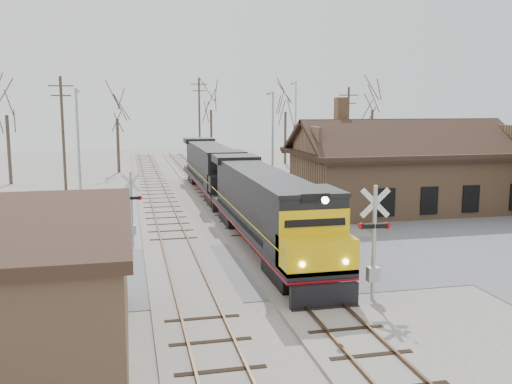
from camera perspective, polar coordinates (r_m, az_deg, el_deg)
ground at (r=26.72m, az=2.59°, el=-7.40°), size 140.00×140.00×0.00m
road at (r=26.72m, az=2.59°, el=-7.37°), size 60.00×9.00×0.03m
track_main at (r=40.99m, az=-2.98°, el=-1.58°), size 3.40×90.00×0.24m
track_siding at (r=40.48m, az=-9.27°, el=-1.81°), size 3.40×90.00×0.24m
depot at (r=41.59m, az=14.24°, el=1.58°), size 15.20×9.31×7.90m
locomotive_lead at (r=28.96m, az=1.09°, el=-1.69°), size 2.79×18.70×4.15m
locomotive_trailing at (r=47.41m, az=-4.42°, el=2.41°), size 2.79×18.70×3.92m
crossbuck_near at (r=22.25m, az=11.69°, el=-5.43°), size 1.27×0.33×4.44m
crossbuck_far at (r=30.52m, az=-12.33°, el=-1.93°), size 1.14×0.30×3.99m
streetlight_a at (r=40.88m, az=-17.34°, el=4.67°), size 0.25×2.04×8.50m
streetlight_b at (r=47.98m, az=1.64°, el=5.60°), size 0.25×2.04×8.46m
streetlight_c at (r=61.31m, az=3.94°, el=6.91°), size 0.25×2.04×9.76m
utility_pole_a at (r=50.95m, az=-18.74°, el=5.70°), size 2.00×0.24×9.73m
utility_pole_b at (r=71.51m, az=-5.68°, el=7.26°), size 2.00×0.24×10.62m
utility_pole_c at (r=58.69m, az=9.17°, el=6.09°), size 2.00×0.24×9.09m
tree_a at (r=57.64m, az=-23.74°, el=8.10°), size 4.28×4.28×10.48m
tree_b at (r=63.72m, az=-13.75°, el=8.00°), size 3.91×3.91×9.57m
tree_c at (r=75.50m, az=-4.53°, el=9.01°), size 4.42×4.42×10.84m
tree_d at (r=71.31m, az=2.97°, el=8.86°), size 4.30×4.30×10.54m
tree_e at (r=66.72m, az=11.59°, el=9.00°), size 4.50×4.50×11.02m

